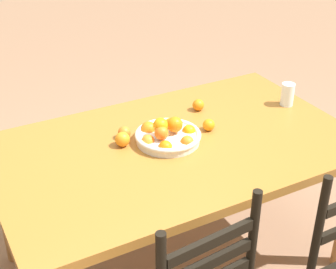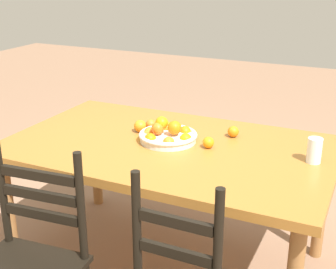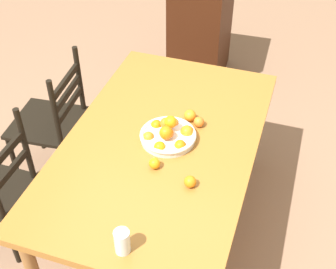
{
  "view_description": "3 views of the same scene",
  "coord_description": "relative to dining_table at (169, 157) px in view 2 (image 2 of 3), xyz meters",
  "views": [
    {
      "loc": [
        1.02,
        1.83,
        2.01
      ],
      "look_at": [
        0.02,
        -0.03,
        0.8
      ],
      "focal_mm": 53.85,
      "sensor_mm": 36.0,
      "label": 1
    },
    {
      "loc": [
        -0.99,
        2.15,
        1.7
      ],
      "look_at": [
        0.02,
        -0.03,
        0.8
      ],
      "focal_mm": 50.08,
      "sensor_mm": 36.0,
      "label": 2
    },
    {
      "loc": [
        -1.84,
        -0.65,
        2.49
      ],
      "look_at": [
        0.02,
        -0.03,
        0.8
      ],
      "focal_mm": 49.07,
      "sensor_mm": 36.0,
      "label": 3
    }
  ],
  "objects": [
    {
      "name": "orange_loose_2",
      "position": [
        -0.21,
        -0.04,
        0.11
      ],
      "size": [
        0.06,
        0.06,
        0.06
      ],
      "primitive_type": "sphere",
      "color": "orange",
      "rests_on": "dining_table"
    },
    {
      "name": "orange_loose_3",
      "position": [
        -0.28,
        -0.25,
        0.11
      ],
      "size": [
        0.06,
        0.06,
        0.06
      ],
      "primitive_type": "sphere",
      "color": "orange",
      "rests_on": "dining_table"
    },
    {
      "name": "chair_by_cabinet",
      "position": [
        0.26,
        0.89,
        -0.22
      ],
      "size": [
        0.5,
        0.5,
        0.97
      ],
      "rotation": [
        0.0,
        0.0,
        3.23
      ],
      "color": "black",
      "rests_on": "ground"
    },
    {
      "name": "fruit_bowl",
      "position": [
        0.02,
        -0.04,
        0.11
      ],
      "size": [
        0.32,
        0.32,
        0.14
      ],
      "color": "silver",
      "rests_on": "dining_table"
    },
    {
      "name": "dining_table",
      "position": [
        0.0,
        0.0,
        0.0
      ],
      "size": [
        1.75,
        1.07,
        0.76
      ],
      "color": "#A06629",
      "rests_on": "ground"
    },
    {
      "name": "ground_plane",
      "position": [
        0.0,
        0.0,
        -0.68
      ],
      "size": [
        12.0,
        12.0,
        0.0
      ],
      "primitive_type": "plane",
      "color": "#8D6950"
    },
    {
      "name": "drinking_glass",
      "position": [
        -0.75,
        -0.08,
        0.14
      ],
      "size": [
        0.07,
        0.07,
        0.13
      ],
      "primitive_type": "cylinder",
      "color": "silver",
      "rests_on": "dining_table"
    },
    {
      "name": "orange_loose_0",
      "position": [
        0.2,
        -0.17,
        0.11
      ],
      "size": [
        0.06,
        0.06,
        0.06
      ],
      "primitive_type": "sphere",
      "color": "orange",
      "rests_on": "dining_table"
    },
    {
      "name": "orange_loose_1",
      "position": [
        0.23,
        -0.1,
        0.11
      ],
      "size": [
        0.07,
        0.07,
        0.07
      ],
      "primitive_type": "sphere",
      "color": "orange",
      "rests_on": "dining_table"
    }
  ]
}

